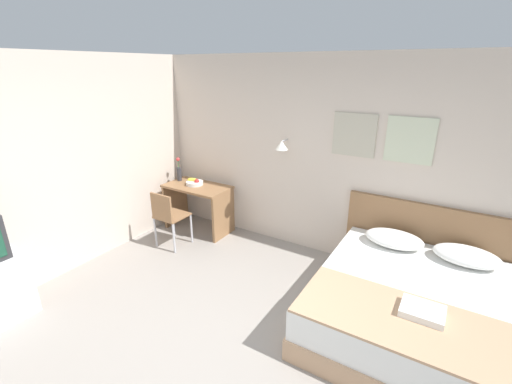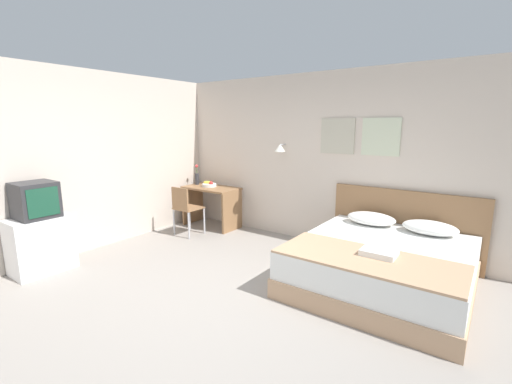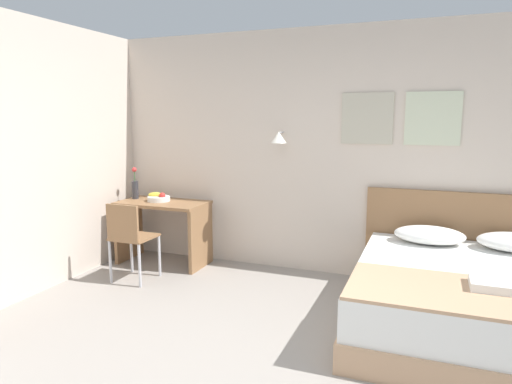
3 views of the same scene
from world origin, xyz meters
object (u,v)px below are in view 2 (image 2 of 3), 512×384
Objects in this scene: headboard at (404,226)px; pillow_left at (371,219)px; bed at (381,266)px; pillow_right at (430,228)px; throw_blanket at (367,259)px; desk at (211,200)px; television at (35,200)px; desk_chair at (185,206)px; folded_towel_near_foot at (379,252)px; flower_vase at (197,177)px; tv_stand at (41,244)px; fruit_bowl at (209,185)px.

pillow_left is at bearing -141.65° from headboard.
pillow_right is at bearing 63.23° from bed.
throw_blanket is 1.75× the size of desk.
pillow_left is 1.43× the size of television.
desk_chair reaches higher than bed.
headboard is 5.82× the size of folded_towel_near_foot.
bed is at bearing 100.34° from folded_towel_near_foot.
headboard is 0.48m from pillow_right.
throw_blanket is 4.71× the size of flower_vase.
tv_stand is (-3.76, -1.65, -0.22)m from folded_towel_near_foot.
desk is at bearing -179.39° from pillow_right.
throw_blanket is (0.00, -0.57, 0.28)m from bed.
headboard reaches higher than pillow_right.
desk_chair is 1.18× the size of tv_stand.
pillow_right is 1.18m from folded_towel_near_foot.
headboard reaches higher than desk_chair.
pillow_right is at bearing 76.08° from folded_towel_near_foot.
bed is 1.09× the size of throw_blanket.
pillow_right is at bearing -38.35° from headboard.
television is (-0.41, -2.09, 0.43)m from desk_chair.
desk is (-3.28, 0.68, 0.24)m from bed.
pillow_left is at bearing 0.44° from fruit_bowl.
throw_blanket is 3.58m from fruit_bowl.
pillow_left is (-0.36, -0.29, 0.11)m from headboard.
throw_blanket is (0.36, -1.29, -0.07)m from pillow_left.
desk_chair is at bearing -168.91° from pillow_right.
tv_stand is (-0.40, -2.76, -0.15)m from desk.
desk_chair is at bearing 179.86° from bed.
tv_stand reaches higher than pillow_right.
folded_towel_near_foot is at bearing 60.20° from throw_blanket.
folded_towel_near_foot is (0.08, 0.14, 0.04)m from throw_blanket.
throw_blanket is (-0.36, -1.29, -0.07)m from pillow_right.
headboard is (0.00, 1.01, 0.24)m from bed.
fruit_bowl is 0.60× the size of television.
television reaches higher than desk_chair.
tv_stand is at bearing -150.58° from bed.
desk is at bearing -179.24° from pillow_left.
throw_blanket is 2.51× the size of tv_stand.
headboard is at bearing 38.35° from pillow_left.
fruit_bowl is at bearing 168.24° from bed.
tv_stand is at bearing -145.35° from pillow_right.
desk is at bearing 168.29° from bed.
throw_blanket is at bearing -9.97° from desk_chair.
flower_vase reaches higher than pillow_right.
fruit_bowl is 0.38× the size of tv_stand.
throw_blanket is at bearing -105.77° from pillow_right.
folded_towel_near_foot is at bearing -79.66° from bed.
bed is 3.36m from desk.
folded_towel_near_foot is 0.33× the size of desk.
tv_stand is (-3.68, -2.08, 0.10)m from bed.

